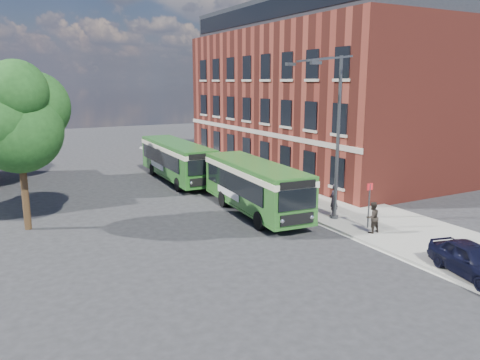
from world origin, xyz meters
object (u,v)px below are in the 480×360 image
bus_front (255,183)px  bus_rear (176,157)px  parked_car (472,260)px  street_lamp (333,136)px

bus_front → bus_rear: 11.07m
bus_front → parked_car: size_ratio=2.56×
bus_front → parked_car: bearing=-77.3°
street_lamp → bus_rear: size_ratio=0.80×
street_lamp → bus_front: (-2.82, 3.50, -2.96)m
bus_front → parked_car: bus_front is taller
bus_front → bus_rear: same height
street_lamp → parked_car: size_ratio=2.30×
street_lamp → bus_front: bearing=128.8°
bus_front → parked_car: (2.78, -12.32, -1.01)m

